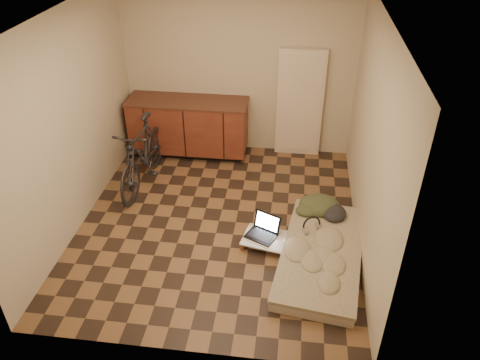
# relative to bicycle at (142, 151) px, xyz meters

# --- Properties ---
(room_shell) EXTENTS (3.50, 4.00, 2.60)m
(room_shell) POSITION_rel_bicycle_xyz_m (1.20, -0.74, 0.75)
(room_shell) COLOR brown
(room_shell) RESTS_ON ground
(cabinets) EXTENTS (1.84, 0.62, 0.91)m
(cabinets) POSITION_rel_bicycle_xyz_m (0.45, 0.96, -0.08)
(cabinets) COLOR black
(cabinets) RESTS_ON ground
(appliance_panel) EXTENTS (0.70, 0.10, 1.70)m
(appliance_panel) POSITION_rel_bicycle_xyz_m (2.15, 1.20, 0.30)
(appliance_panel) COLOR beige
(appliance_panel) RESTS_ON ground
(bicycle) EXTENTS (0.60, 1.71, 1.09)m
(bicycle) POSITION_rel_bicycle_xyz_m (0.00, 0.00, 0.00)
(bicycle) COLOR black
(bicycle) RESTS_ON ground
(futon) EXTENTS (1.13, 1.96, 0.16)m
(futon) POSITION_rel_bicycle_xyz_m (2.50, -1.32, -0.47)
(futon) COLOR #BEAB98
(futon) RESTS_ON ground
(clothing_pile) EXTENTS (0.62, 0.54, 0.22)m
(clothing_pile) POSITION_rel_bicycle_xyz_m (2.52, -0.55, -0.27)
(clothing_pile) COLOR #363D23
(clothing_pile) RESTS_ON futon
(headphones) EXTENTS (0.34, 0.33, 0.17)m
(headphones) POSITION_rel_bicycle_xyz_m (2.38, -0.98, -0.30)
(headphones) COLOR black
(headphones) RESTS_ON futon
(lap_desk) EXTENTS (0.73, 0.54, 0.11)m
(lap_desk) POSITION_rel_bicycle_xyz_m (1.90, -1.14, -0.45)
(lap_desk) COLOR brown
(lap_desk) RESTS_ON ground
(laptop) EXTENTS (0.44, 0.43, 0.24)m
(laptop) POSITION_rel_bicycle_xyz_m (1.80, -1.07, -0.39)
(laptop) COLOR black
(laptop) RESTS_ON lap_desk
(mouse) EXTENTS (0.08, 0.11, 0.04)m
(mouse) POSITION_rel_bicycle_xyz_m (2.07, -1.18, -0.42)
(mouse) COLOR white
(mouse) RESTS_ON lap_desk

